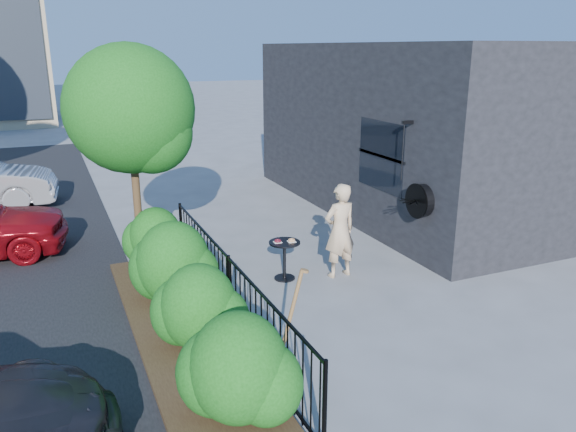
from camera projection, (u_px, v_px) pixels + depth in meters
name	position (u px, v px, depth m)	size (l,w,h in m)	color
ground	(322.00, 308.00, 8.77)	(120.00, 120.00, 0.00)	gray
shop_building	(437.00, 125.00, 14.23)	(6.22, 9.00, 4.00)	black
fence	(229.00, 291.00, 8.03)	(0.05, 6.05, 1.10)	black
planting_bed	(183.00, 333.00, 7.92)	(1.30, 6.00, 0.08)	#382616
shrubs	(186.00, 286.00, 7.85)	(1.10, 5.60, 1.24)	#145413
patio_tree	(135.00, 117.00, 9.54)	(2.20, 2.20, 3.94)	#3F2B19
cafe_table	(285.00, 253.00, 9.73)	(0.55, 0.55, 0.73)	black
woman	(340.00, 231.00, 9.76)	(0.61, 0.40, 1.68)	#CFAD86
shovel	(287.00, 330.00, 6.78)	(0.48, 0.18, 1.42)	brown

